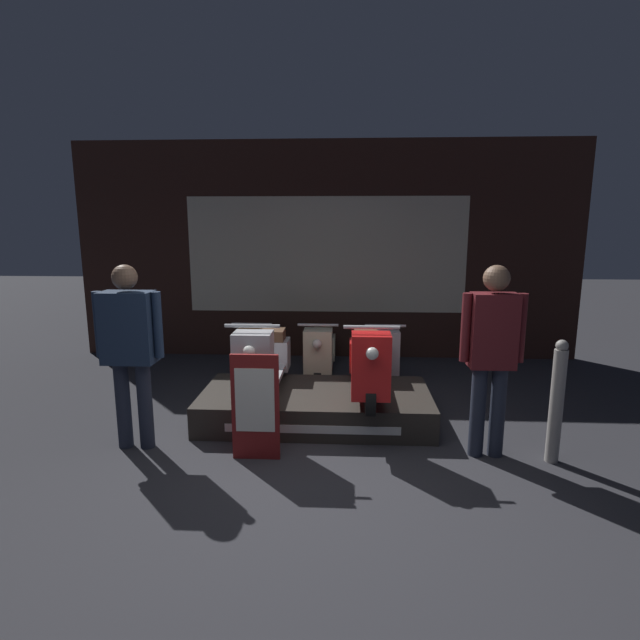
{
  "coord_description": "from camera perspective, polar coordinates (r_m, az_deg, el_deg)",
  "views": [
    {
      "loc": [
        0.31,
        -3.51,
        2.02
      ],
      "look_at": [
        0.0,
        2.18,
        0.91
      ],
      "focal_mm": 28.0,
      "sensor_mm": 36.0,
      "label": 1
    }
  ],
  "objects": [
    {
      "name": "ground_plane",
      "position": [
        4.06,
        -1.74,
        -18.79
      ],
      "size": [
        30.0,
        30.0,
        0.0
      ],
      "primitive_type": "plane",
      "color": "#2D2D33"
    },
    {
      "name": "person_left_browsing",
      "position": [
        4.71,
        -20.95,
        -2.31
      ],
      "size": [
        0.61,
        0.25,
        1.67
      ],
      "color": "#232838",
      "rests_on": "ground_plane"
    },
    {
      "name": "display_platform",
      "position": [
        5.24,
        -0.46,
        -9.77
      ],
      "size": [
        2.34,
        1.14,
        0.31
      ],
      "color": "#2D2823",
      "rests_on": "ground_plane"
    },
    {
      "name": "person_right_browsing",
      "position": [
        4.49,
        19.04,
        -3.1
      ],
      "size": [
        0.54,
        0.22,
        1.68
      ],
      "color": "#232838",
      "rests_on": "ground_plane"
    },
    {
      "name": "scooter_backrow_1",
      "position": [
        6.68,
        0.05,
        -3.73
      ],
      "size": [
        0.49,
        1.63,
        0.83
      ],
      "color": "black",
      "rests_on": "ground_plane"
    },
    {
      "name": "scooter_backrow_2",
      "position": [
        6.69,
        7.0,
        -3.8
      ],
      "size": [
        0.49,
        1.63,
        0.83
      ],
      "color": "black",
      "rests_on": "ground_plane"
    },
    {
      "name": "street_bollard",
      "position": [
        4.7,
        25.42,
        -8.47
      ],
      "size": [
        0.11,
        0.11,
        1.08
      ],
      "color": "gray",
      "rests_on": "ground_plane"
    },
    {
      "name": "scooter_display_right",
      "position": [
        5.05,
        5.49,
        -4.97
      ],
      "size": [
        0.49,
        1.63,
        0.83
      ],
      "color": "black",
      "rests_on": "display_platform"
    },
    {
      "name": "shop_wall_back",
      "position": [
        7.49,
        0.73,
        7.83
      ],
      "size": [
        7.48,
        0.09,
        3.2
      ],
      "color": "#331E19",
      "rests_on": "ground_plane"
    },
    {
      "name": "price_sign_board",
      "position": [
        4.36,
        -7.4,
        -9.81
      ],
      "size": [
        0.41,
        0.04,
        0.94
      ],
      "color": "maroon",
      "rests_on": "ground_plane"
    },
    {
      "name": "scooter_backrow_0",
      "position": [
        6.77,
        -6.8,
        -3.61
      ],
      "size": [
        0.49,
        1.63,
        0.83
      ],
      "color": "black",
      "rests_on": "ground_plane"
    },
    {
      "name": "scooter_display_left",
      "position": [
        5.11,
        -6.41,
        -4.79
      ],
      "size": [
        0.49,
        1.63,
        0.83
      ],
      "color": "black",
      "rests_on": "display_platform"
    }
  ]
}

